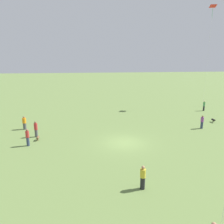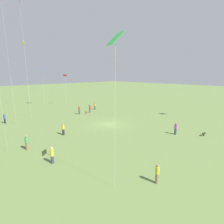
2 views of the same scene
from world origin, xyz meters
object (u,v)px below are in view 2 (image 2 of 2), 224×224
object	(u,v)px
person_6	(63,129)
kite_8	(24,49)
person_8	(157,174)
kite_1	(65,76)
person_10	(79,110)
kite_5	(42,70)
kite_0	(2,8)
kite_4	(20,4)
person_2	(90,109)
dog_1	(87,112)
person_1	(27,143)
person_5	(4,118)
dog_0	(204,134)
person_0	(176,129)
person_3	(52,155)
person_9	(95,106)
kite_3	(115,43)

from	to	relation	value
person_6	kite_8	size ratio (longest dim) A/B	0.11
person_8	kite_1	world-z (taller)	kite_1
person_10	kite_5	distance (m)	16.78
kite_0	kite_8	size ratio (longest dim) A/B	1.27
kite_4	kite_8	size ratio (longest dim) A/B	1.37
person_2	kite_8	xyz separation A→B (m)	(14.32, 8.09, 13.43)
person_10	dog_1	distance (m)	1.70
person_8	kite_5	xyz separation A→B (m)	(39.49, -7.62, 8.62)
kite_1	kite_8	bearing A→B (deg)	69.92
person_6	kite_0	distance (m)	20.67
person_1	person_2	xyz separation A→B (m)	(10.83, -17.13, 0.06)
kite_5	dog_1	xyz separation A→B (m)	(-15.05, -2.99, -9.17)
person_6	kite_8	world-z (taller)	kite_8
person_5	dog_0	bearing A→B (deg)	-158.73
kite_1	kite_5	world-z (taller)	kite_5
person_0	dog_1	distance (m)	20.00
person_3	person_9	xyz separation A→B (m)	(17.86, -19.51, -0.03)
person_5	kite_8	xyz separation A→B (m)	(10.83, -8.09, 13.46)
person_3	person_1	bearing A→B (deg)	72.85
person_5	person_9	xyz separation A→B (m)	(-1.50, -19.25, -0.06)
dog_1	kite_5	bearing A→B (deg)	-166.51
person_9	kite_1	world-z (taller)	kite_1
dog_0	kite_8	bearing A→B (deg)	19.43
person_5	person_10	bearing A→B (deg)	-116.79
kite_5	dog_0	distance (m)	39.77
person_6	dog_0	bearing A→B (deg)	42.64
person_9	kite_0	bearing A→B (deg)	-42.55
person_1	person_0	bearing A→B (deg)	55.68
person_5	person_6	size ratio (longest dim) A/B	1.03
person_8	kite_0	world-z (taller)	kite_0
person_0	dog_0	bearing A→B (deg)	153.44
kite_3	dog_0	size ratio (longest dim) A/B	14.04
kite_3	kite_4	world-z (taller)	kite_4
person_0	person_6	world-z (taller)	person_6
kite_4	kite_5	size ratio (longest dim) A/B	2.16
person_2	person_9	bearing A→B (deg)	117.21
kite_4	kite_8	distance (m)	12.83
kite_3	kite_8	bearing A→B (deg)	-126.08
person_2	kite_0	size ratio (longest dim) A/B	0.09
person_6	person_10	bearing A→B (deg)	134.22
person_5	dog_1	distance (m)	15.50
person_0	person_2	world-z (taller)	person_2
kite_3	kite_5	size ratio (longest dim) A/B	1.13
person_6	kite_5	distance (m)	26.45
person_1	kite_1	size ratio (longest dim) A/B	0.21
person_10	kite_1	bearing A→B (deg)	56.52
kite_4	kite_8	bearing A→B (deg)	175.71
person_6	person_2	bearing A→B (deg)	126.02
person_3	dog_1	world-z (taller)	person_3
person_1	dog_0	bearing A→B (deg)	51.73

